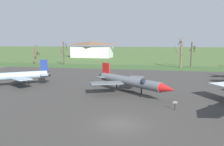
{
  "coord_description": "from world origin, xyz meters",
  "views": [
    {
      "loc": [
        3.05,
        -19.47,
        7.96
      ],
      "look_at": [
        -4.36,
        18.91,
        2.15
      ],
      "focal_mm": 34.05,
      "sensor_mm": 36.0,
      "label": 1
    }
  ],
  "objects_px": {
    "jet_fighter_front_left": "(131,81)",
    "info_placard_front_left": "(175,105)",
    "jet_fighter_rear_center": "(11,76)",
    "visitor_building": "(92,50)"
  },
  "relations": [
    {
      "from": "jet_fighter_front_left",
      "to": "visitor_building",
      "type": "xyz_separation_m",
      "value": [
        -27.23,
        72.92,
        1.9
      ]
    },
    {
      "from": "jet_fighter_rear_center",
      "to": "visitor_building",
      "type": "distance_m",
      "value": 71.72
    },
    {
      "from": "info_placard_front_left",
      "to": "jet_fighter_rear_center",
      "type": "xyz_separation_m",
      "value": [
        -27.16,
        8.04,
        1.28
      ]
    },
    {
      "from": "jet_fighter_front_left",
      "to": "visitor_building",
      "type": "relative_size",
      "value": 0.6
    },
    {
      "from": "jet_fighter_front_left",
      "to": "info_placard_front_left",
      "type": "relative_size",
      "value": 11.58
    },
    {
      "from": "jet_fighter_front_left",
      "to": "info_placard_front_left",
      "type": "distance_m",
      "value": 8.9
    },
    {
      "from": "jet_fighter_rear_center",
      "to": "visitor_building",
      "type": "height_order",
      "value": "visitor_building"
    },
    {
      "from": "jet_fighter_front_left",
      "to": "jet_fighter_rear_center",
      "type": "height_order",
      "value": "jet_fighter_rear_center"
    },
    {
      "from": "jet_fighter_rear_center",
      "to": "info_placard_front_left",
      "type": "bearing_deg",
      "value": -16.49
    },
    {
      "from": "visitor_building",
      "to": "jet_fighter_front_left",
      "type": "bearing_deg",
      "value": -69.52
    }
  ]
}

